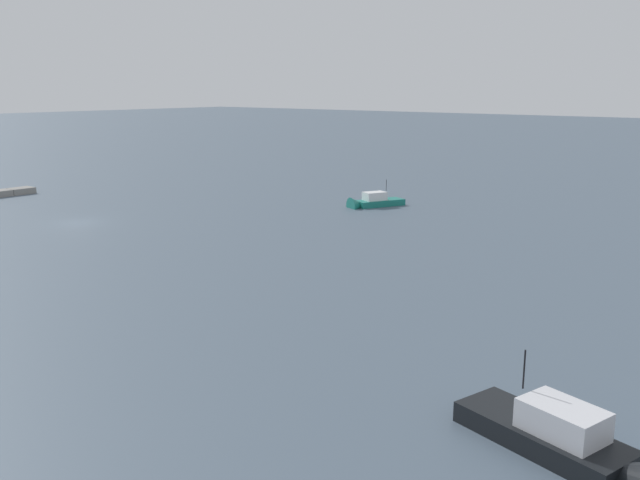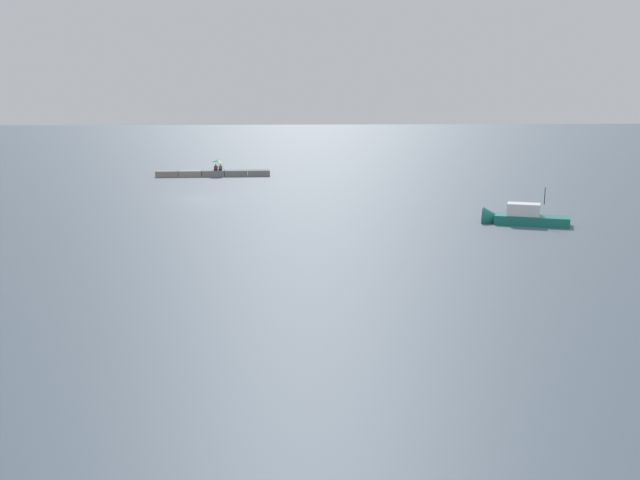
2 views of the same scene
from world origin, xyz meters
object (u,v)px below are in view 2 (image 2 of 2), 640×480
Objects in this scene: umbrella_open_green at (218,161)px; motorboat_teal_near at (518,219)px; person_seated_maroon_right at (216,168)px; person_seated_grey_left at (220,168)px.

motorboat_teal_near reaches higher than umbrella_open_green.
person_seated_maroon_right is 0.12× the size of motorboat_teal_near.
person_seated_maroon_right is 42.63m from motorboat_teal_near.
person_seated_grey_left is 0.92m from umbrella_open_green.
person_seated_grey_left is 0.56m from person_seated_maroon_right.
motorboat_teal_near is (-22.72, 35.76, -0.60)m from person_seated_grey_left.
person_seated_maroon_right is (0.56, 0.06, 0.00)m from person_seated_grey_left.
umbrella_open_green is 0.24× the size of motorboat_teal_near.
person_seated_maroon_right is 0.50× the size of umbrella_open_green.
person_seated_grey_left is at bearing -168.42° from person_seated_maroon_right.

